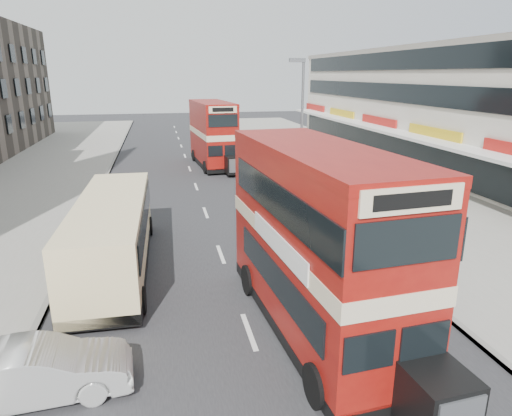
{
  "coord_description": "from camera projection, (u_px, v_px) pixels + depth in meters",
  "views": [
    {
      "loc": [
        -2.23,
        -9.33,
        7.21
      ],
      "look_at": [
        1.07,
        5.99,
        2.54
      ],
      "focal_mm": 31.63,
      "sensor_mm": 36.0,
      "label": 1
    }
  ],
  "objects": [
    {
      "name": "ground",
      "position": [
        265.0,
        375.0,
        11.25
      ],
      "size": [
        160.0,
        160.0,
        0.0
      ],
      "primitive_type": "plane",
      "color": "#28282B",
      "rests_on": "ground"
    },
    {
      "name": "road_surface",
      "position": [
        196.0,
        187.0,
        29.99
      ],
      "size": [
        12.0,
        90.0,
        0.01
      ],
      "primitive_type": "cube",
      "color": "#28282B",
      "rests_on": "ground"
    },
    {
      "name": "pavement_right",
      "position": [
        363.0,
        177.0,
        32.39
      ],
      "size": [
        12.0,
        90.0,
        0.15
      ],
      "primitive_type": "cube",
      "color": "gray",
      "rests_on": "ground"
    },
    {
      "name": "kerb_left",
      "position": [
        100.0,
        190.0,
        28.74
      ],
      "size": [
        0.2,
        90.0,
        0.16
      ],
      "primitive_type": "cube",
      "color": "gray",
      "rests_on": "ground"
    },
    {
      "name": "kerb_right",
      "position": [
        284.0,
        181.0,
        31.2
      ],
      "size": [
        0.2,
        90.0,
        0.16
      ],
      "primitive_type": "cube",
      "color": "gray",
      "rests_on": "ground"
    },
    {
      "name": "commercial_row",
      "position": [
        452.0,
        108.0,
        34.54
      ],
      "size": [
        9.9,
        46.2,
        9.3
      ],
      "color": "beige",
      "rests_on": "ground"
    },
    {
      "name": "street_lamp",
      "position": [
        301.0,
        114.0,
        28.06
      ],
      "size": [
        1.0,
        0.2,
        8.12
      ],
      "color": "slate",
      "rests_on": "ground"
    },
    {
      "name": "bus_main",
      "position": [
        317.0,
        241.0,
        12.55
      ],
      "size": [
        3.26,
        9.5,
        5.2
      ],
      "rotation": [
        0.0,
        0.0,
        3.22
      ],
      "color": "black",
      "rests_on": "ground"
    },
    {
      "name": "bus_second",
      "position": [
        213.0,
        134.0,
        36.06
      ],
      "size": [
        3.15,
        9.05,
        4.95
      ],
      "rotation": [
        0.0,
        0.0,
        3.22
      ],
      "color": "black",
      "rests_on": "ground"
    },
    {
      "name": "coach",
      "position": [
        113.0,
        232.0,
        16.98
      ],
      "size": [
        2.67,
        9.62,
        2.54
      ],
      "rotation": [
        0.0,
        0.0,
        -0.02
      ],
      "color": "black",
      "rests_on": "ground"
    },
    {
      "name": "car_left_front",
      "position": [
        38.0,
        372.0,
        10.28
      ],
      "size": [
        4.23,
        1.74,
        1.36
      ],
      "primitive_type": "imported",
      "rotation": [
        0.0,
        0.0,
        1.64
      ],
      "color": "beige",
      "rests_on": "ground"
    },
    {
      "name": "car_right_a",
      "position": [
        280.0,
        185.0,
        27.86
      ],
      "size": [
        4.43,
        2.02,
        1.26
      ],
      "primitive_type": "imported",
      "rotation": [
        0.0,
        0.0,
        -1.63
      ],
      "color": "#A6101F",
      "rests_on": "ground"
    },
    {
      "name": "car_right_b",
      "position": [
        281.0,
        177.0,
        30.01
      ],
      "size": [
        4.53,
        2.54,
        1.2
      ],
      "primitive_type": "imported",
      "rotation": [
        0.0,
        0.0,
        -1.7
      ],
      "color": "#CB9114",
      "rests_on": "ground"
    },
    {
      "name": "car_right_c",
      "position": [
        236.0,
        144.0,
        43.48
      ],
      "size": [
        4.04,
        1.93,
        1.33
      ],
      "primitive_type": "imported",
      "rotation": [
        0.0,
        0.0,
        -1.48
      ],
      "color": "#5583AB",
      "rests_on": "ground"
    },
    {
      "name": "pedestrian_near",
      "position": [
        346.0,
        184.0,
        26.64
      ],
      "size": [
        0.74,
        0.7,
        1.67
      ],
      "primitive_type": "imported",
      "rotation": [
        0.0,
        0.0,
        3.77
      ],
      "color": "gray",
      "rests_on": "pavement_right"
    },
    {
      "name": "cyclist",
      "position": [
        264.0,
        169.0,
        31.73
      ],
      "size": [
        0.79,
        1.82,
        2.28
      ],
      "rotation": [
        0.0,
        0.0,
        -0.1
      ],
      "color": "gray",
      "rests_on": "ground"
    }
  ]
}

